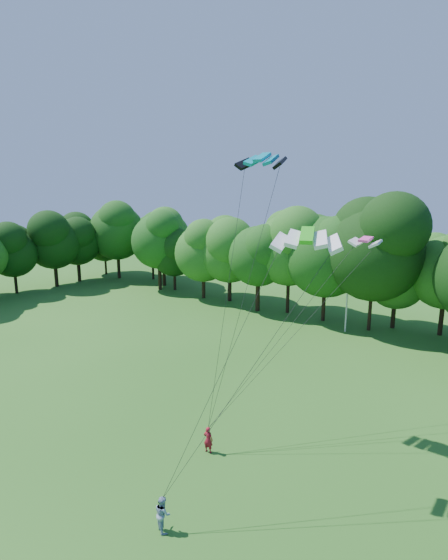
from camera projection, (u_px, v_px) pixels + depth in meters
The scene contains 9 objects.
ground at pixel (64, 511), 20.69m from camera, with size 160.00×160.00×0.00m, color #265D19.
utility_pole at pixel (347, 297), 45.18m from camera, with size 1.42×0.36×7.17m.
kite_flyer_left at pixel (208, 440), 25.10m from camera, with size 0.58×0.38×1.60m, color maroon.
kite_flyer_right at pixel (163, 513), 19.41m from camera, with size 0.82×0.63×1.68m, color #889DBD.
kite_teal at pixel (262, 157), 25.04m from camera, with size 2.96×1.52×0.62m.
kite_green at pixel (307, 235), 20.06m from camera, with size 3.37×2.48×0.72m.
kite_pink at pixel (366, 239), 27.49m from camera, with size 1.98×1.01×0.32m.
tree_back_west at pixel (159, 236), 62.84m from camera, with size 8.69×8.69×12.64m.
tree_back_center at pixel (375, 238), 44.34m from camera, with size 10.82×10.82×15.74m.
Camera 1 is at (17.02, -9.33, 15.15)m, focal length 28.00 mm.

